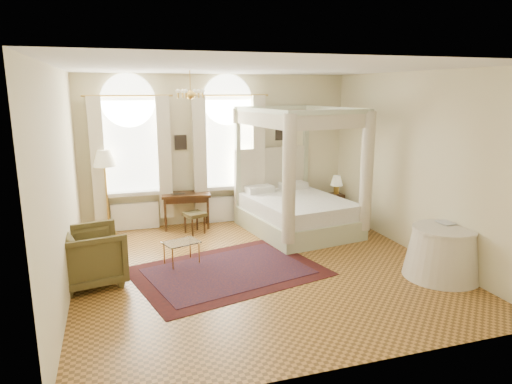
# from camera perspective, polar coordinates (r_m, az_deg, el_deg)

# --- Properties ---
(ground) EXTENTS (6.00, 6.00, 0.00)m
(ground) POSITION_cam_1_polar(r_m,az_deg,el_deg) (7.90, 0.50, -9.45)
(ground) COLOR #AD7532
(ground) RESTS_ON ground
(room_walls) EXTENTS (6.00, 6.00, 6.00)m
(room_walls) POSITION_cam_1_polar(r_m,az_deg,el_deg) (7.38, 0.53, 4.93)
(room_walls) COLOR beige
(room_walls) RESTS_ON ground
(window_left) EXTENTS (1.62, 0.27, 3.29)m
(window_left) POSITION_cam_1_polar(r_m,az_deg,el_deg) (9.94, -15.25, 3.66)
(window_left) COLOR silver
(window_left) RESTS_ON room_walls
(window_right) EXTENTS (1.62, 0.27, 3.29)m
(window_right) POSITION_cam_1_polar(r_m,az_deg,el_deg) (10.24, -3.41, 4.34)
(window_right) COLOR silver
(window_right) RESTS_ON room_walls
(chandelier) EXTENTS (0.51, 0.45, 0.50)m
(chandelier) POSITION_cam_1_polar(r_m,az_deg,el_deg) (8.26, -8.20, 12.09)
(chandelier) COLOR gold
(chandelier) RESTS_ON room_walls
(wall_pictures) EXTENTS (2.54, 0.03, 0.39)m
(wall_pictures) POSITION_cam_1_polar(r_m,az_deg,el_deg) (10.25, -4.19, 6.61)
(wall_pictures) COLOR black
(wall_pictures) RESTS_ON room_walls
(canopy_bed) EXTENTS (2.32, 2.69, 2.62)m
(canopy_bed) POSITION_cam_1_polar(r_m,az_deg,el_deg) (9.71, 5.26, -1.54)
(canopy_bed) COLOR beige
(canopy_bed) RESTS_ON ground
(nightstand) EXTENTS (0.38, 0.35, 0.54)m
(nightstand) POSITION_cam_1_polar(r_m,az_deg,el_deg) (11.07, 9.74, -1.61)
(nightstand) COLOR #3C2110
(nightstand) RESTS_ON ground
(nightstand_lamp) EXTENTS (0.29, 0.29, 0.43)m
(nightstand_lamp) POSITION_cam_1_polar(r_m,az_deg,el_deg) (11.00, 10.05, 1.26)
(nightstand_lamp) COLOR gold
(nightstand_lamp) RESTS_ON nightstand
(writing_desk) EXTENTS (1.09, 0.65, 0.77)m
(writing_desk) POSITION_cam_1_polar(r_m,az_deg,el_deg) (10.03, -8.75, -0.78)
(writing_desk) COLOR #3C2110
(writing_desk) RESTS_ON ground
(laptop) EXTENTS (0.33, 0.23, 0.02)m
(laptop) POSITION_cam_1_polar(r_m,az_deg,el_deg) (9.94, -9.74, -0.21)
(laptop) COLOR black
(laptop) RESTS_ON writing_desk
(stool) EXTENTS (0.51, 0.51, 0.45)m
(stool) POSITION_cam_1_polar(r_m,az_deg,el_deg) (9.68, -7.69, -2.99)
(stool) COLOR #4E4221
(stool) RESTS_ON ground
(armchair) EXTENTS (1.15, 1.13, 0.90)m
(armchair) POSITION_cam_1_polar(r_m,az_deg,el_deg) (7.59, -19.92, -7.56)
(armchair) COLOR #4E4421
(armchair) RESTS_ON ground
(coffee_table) EXTENTS (0.68, 0.57, 0.40)m
(coffee_table) POSITION_cam_1_polar(r_m,az_deg,el_deg) (8.06, -9.31, -6.44)
(coffee_table) COLOR white
(coffee_table) RESTS_ON ground
(floor_lamp) EXTENTS (0.46, 0.46, 1.78)m
(floor_lamp) POSITION_cam_1_polar(r_m,az_deg,el_deg) (9.76, -18.41, 3.50)
(floor_lamp) COLOR gold
(floor_lamp) RESTS_ON ground
(oriental_rug) EXTENTS (3.43, 2.81, 0.01)m
(oriental_rug) POSITION_cam_1_polar(r_m,az_deg,el_deg) (7.76, -3.50, -9.85)
(oriental_rug) COLOR #431210
(oriental_rug) RESTS_ON ground
(side_table) EXTENTS (1.21, 1.21, 0.83)m
(side_table) POSITION_cam_1_polar(r_m,az_deg,el_deg) (8.01, 22.27, -7.02)
(side_table) COLOR white
(side_table) RESTS_ON ground
(book) EXTENTS (0.22, 0.29, 0.03)m
(book) POSITION_cam_1_polar(r_m,az_deg,el_deg) (8.05, 22.07, -3.66)
(book) COLOR black
(book) RESTS_ON side_table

